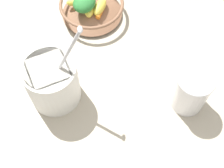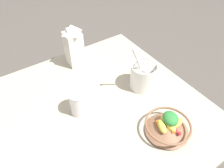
{
  "view_description": "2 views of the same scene",
  "coord_description": "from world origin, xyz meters",
  "views": [
    {
      "loc": [
        -0.39,
        0.14,
        0.8
      ],
      "look_at": [
        -0.0,
        0.13,
        0.08
      ],
      "focal_mm": 50.0,
      "sensor_mm": 36.0,
      "label": 1
    },
    {
      "loc": [
        0.59,
        -0.31,
        0.85
      ],
      "look_at": [
        -0.05,
        0.12,
        0.11
      ],
      "focal_mm": 35.0,
      "sensor_mm": 36.0,
      "label": 2
    }
  ],
  "objects": [
    {
      "name": "fruit_bowl",
      "position": [
        0.27,
        0.19,
        0.08
      ],
      "size": [
        0.2,
        0.2,
        0.09
      ],
      "color": "brown",
      "rests_on": "countertop"
    },
    {
      "name": "ground_plane",
      "position": [
        0.0,
        0.0,
        0.0
      ],
      "size": [
        6.0,
        6.0,
        0.0
      ],
      "primitive_type": "plane",
      "color": "#4C4742"
    },
    {
      "name": "countertop",
      "position": [
        0.0,
        0.0,
        0.02
      ],
      "size": [
        0.99,
        0.99,
        0.04
      ],
      "color": "#B2A893",
      "rests_on": "ground_plane"
    },
    {
      "name": "yogurt_tub",
      "position": [
        -0.01,
        0.28,
        0.11
      ],
      "size": [
        0.13,
        0.16,
        0.28
      ],
      "color": "white",
      "rests_on": "countertop"
    },
    {
      "name": "milk_carton",
      "position": [
        -0.38,
        0.08,
        0.16
      ],
      "size": [
        0.09,
        0.09,
        0.25
      ],
      "color": "silver",
      "rests_on": "countertop"
    },
    {
      "name": "drinking_cup",
      "position": [
        -0.04,
        -0.07,
        0.1
      ],
      "size": [
        0.09,
        0.09,
        0.12
      ],
      "color": "white",
      "rests_on": "countertop"
    }
  ]
}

